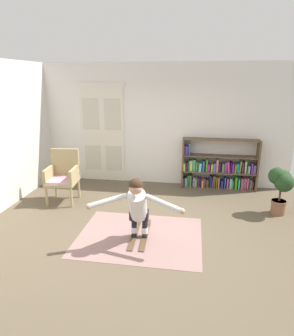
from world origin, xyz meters
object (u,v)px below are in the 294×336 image
(potted_plant, at_px, (281,184))
(person_skier, at_px, (138,204))
(bookshelf, at_px, (218,170))
(skis_pair, at_px, (140,234))
(wicker_chair, at_px, (63,175))

(potted_plant, relative_size, person_skier, 0.64)
(bookshelf, distance_m, person_skier, 3.08)
(bookshelf, height_order, skis_pair, bookshelf)
(bookshelf, distance_m, potted_plant, 1.67)
(wicker_chair, height_order, potted_plant, wicker_chair)
(wicker_chair, height_order, skis_pair, wicker_chair)
(person_skier, bearing_deg, skis_pair, 92.30)
(bookshelf, height_order, person_skier, bookshelf)
(bookshelf, bearing_deg, skis_pair, -119.39)
(bookshelf, bearing_deg, potted_plant, -49.52)
(person_skier, bearing_deg, potted_plant, 30.58)
(wicker_chair, xyz_separation_m, person_skier, (1.88, -1.44, 0.08))
(potted_plant, bearing_deg, bookshelf, 130.48)
(potted_plant, xyz_separation_m, skis_pair, (-2.50, -1.25, -0.59))
(bookshelf, xyz_separation_m, person_skier, (-1.41, -2.74, 0.21))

